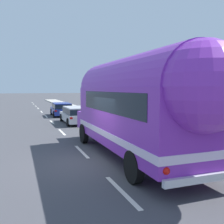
% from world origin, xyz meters
% --- Properties ---
extents(ground_plane, '(300.00, 300.00, 0.00)m').
position_xyz_m(ground_plane, '(0.00, 0.00, 0.00)').
color(ground_plane, '#424247').
extents(lane_markings, '(3.61, 80.00, 0.01)m').
position_xyz_m(lane_markings, '(2.45, 12.91, 0.00)').
color(lane_markings, silver).
rests_on(lane_markings, ground).
extents(sidewalk_slab, '(2.63, 90.00, 0.15)m').
position_xyz_m(sidewalk_slab, '(4.79, 10.00, 0.07)').
color(sidewalk_slab, '#ADA89E').
rests_on(sidewalk_slab, ground).
extents(painted_bus, '(2.63, 10.61, 4.12)m').
position_xyz_m(painted_bus, '(1.74, -0.46, 2.30)').
color(painted_bus, purple).
rests_on(painted_bus, ground).
extents(car_lead, '(1.91, 4.63, 1.37)m').
position_xyz_m(car_lead, '(1.72, 10.95, 0.80)').
color(car_lead, silver).
rests_on(car_lead, ground).
extents(car_second, '(2.02, 4.33, 1.37)m').
position_xyz_m(car_second, '(1.54, 17.09, 0.79)').
color(car_second, navy).
rests_on(car_second, ground).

